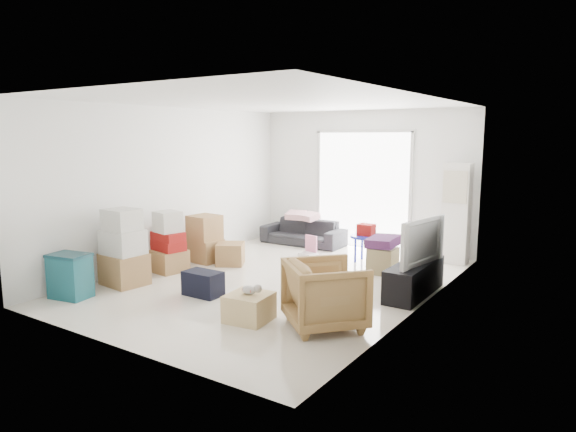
# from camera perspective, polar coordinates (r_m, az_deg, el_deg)

# --- Properties ---
(room_shell) EXTENTS (4.98, 6.48, 3.18)m
(room_shell) POSITION_cam_1_polar(r_m,az_deg,el_deg) (7.71, -1.23, 2.50)
(room_shell) COLOR white
(room_shell) RESTS_ON ground
(sliding_door) EXTENTS (2.10, 0.04, 2.33)m
(sliding_door) POSITION_cam_1_polar(r_m,az_deg,el_deg) (10.29, 8.27, 3.44)
(sliding_door) COLOR white
(sliding_door) RESTS_ON room_shell
(ac_tower) EXTENTS (0.45, 0.30, 1.75)m
(ac_tower) POSITION_cam_1_polar(r_m,az_deg,el_deg) (9.36, 18.19, 0.26)
(ac_tower) COLOR silver
(ac_tower) RESTS_ON room_shell
(tv_console) EXTENTS (0.41, 1.37, 0.46)m
(tv_console) POSITION_cam_1_polar(r_m,az_deg,el_deg) (7.45, 13.85, -6.79)
(tv_console) COLOR black
(tv_console) RESTS_ON room_shell
(television) EXTENTS (0.81, 1.20, 0.15)m
(television) POSITION_cam_1_polar(r_m,az_deg,el_deg) (7.38, 13.94, -4.54)
(television) COLOR black
(television) RESTS_ON tv_console
(sofa) EXTENTS (1.73, 0.53, 0.67)m
(sofa) POSITION_cam_1_polar(r_m,az_deg,el_deg) (10.51, 1.69, -1.35)
(sofa) COLOR #26262C
(sofa) RESTS_ON room_shell
(pillow_left) EXTENTS (0.45, 0.38, 0.13)m
(pillow_left) POSITION_cam_1_polar(r_m,az_deg,el_deg) (10.54, 0.89, 0.89)
(pillow_left) COLOR #EDADB5
(pillow_left) RESTS_ON sofa
(pillow_right) EXTENTS (0.39, 0.35, 0.11)m
(pillow_right) POSITION_cam_1_polar(r_m,az_deg,el_deg) (10.35, 2.44, 0.68)
(pillow_right) COLOR #EDADB5
(pillow_right) RESTS_ON sofa
(armchair) EXTENTS (1.16, 1.15, 0.87)m
(armchair) POSITION_cam_1_polar(r_m,az_deg,el_deg) (6.01, 4.19, -8.32)
(armchair) COLOR #9F7946
(armchair) RESTS_ON room_shell
(storage_bins) EXTENTS (0.60, 0.47, 0.62)m
(storage_bins) POSITION_cam_1_polar(r_m,az_deg,el_deg) (7.69, -23.05, -6.13)
(storage_bins) COLOR #144E59
(storage_bins) RESTS_ON room_shell
(box_stack_a) EXTENTS (0.68, 0.59, 1.14)m
(box_stack_a) POSITION_cam_1_polar(r_m,az_deg,el_deg) (8.04, -17.81, -3.72)
(box_stack_a) COLOR #A27D49
(box_stack_a) RESTS_ON room_shell
(box_stack_b) EXTENTS (0.59, 0.56, 1.00)m
(box_stack_b) POSITION_cam_1_polar(r_m,az_deg,el_deg) (8.63, -13.14, -3.21)
(box_stack_b) COLOR #A27D49
(box_stack_b) RESTS_ON room_shell
(box_stack_c) EXTENTS (0.59, 0.52, 0.83)m
(box_stack_c) POSITION_cam_1_polar(r_m,az_deg,el_deg) (9.19, -9.22, -2.55)
(box_stack_c) COLOR #A27D49
(box_stack_c) RESTS_ON room_shell
(loose_box) EXTENTS (0.62, 0.62, 0.38)m
(loose_box) POSITION_cam_1_polar(r_m,az_deg,el_deg) (8.95, -6.43, -4.20)
(loose_box) COLOR #A27D49
(loose_box) RESTS_ON room_shell
(duffel_bag) EXTENTS (0.54, 0.33, 0.34)m
(duffel_bag) POSITION_cam_1_polar(r_m,az_deg,el_deg) (7.32, -9.42, -7.41)
(duffel_bag) COLOR black
(duffel_bag) RESTS_ON room_shell
(ottoman) EXTENTS (0.44, 0.44, 0.42)m
(ottoman) POSITION_cam_1_polar(r_m,az_deg,el_deg) (8.48, 10.48, -4.90)
(ottoman) COLOR olive
(ottoman) RESTS_ON room_shell
(blanket) EXTENTS (0.49, 0.49, 0.14)m
(blanket) POSITION_cam_1_polar(r_m,az_deg,el_deg) (8.42, 10.54, -3.05)
(blanket) COLOR #4B1E4A
(blanket) RESTS_ON ottoman
(kids_table) EXTENTS (0.56, 0.56, 0.68)m
(kids_table) POSITION_cam_1_polar(r_m,az_deg,el_deg) (9.12, 8.68, -2.08)
(kids_table) COLOR #1E28B8
(kids_table) RESTS_ON room_shell
(toy_walker) EXTENTS (0.32, 0.30, 0.38)m
(toy_walker) POSITION_cam_1_polar(r_m,az_deg,el_deg) (9.52, 2.37, -3.86)
(toy_walker) COLOR silver
(toy_walker) RESTS_ON room_shell
(wood_crate) EXTENTS (0.55, 0.55, 0.33)m
(wood_crate) POSITION_cam_1_polar(r_m,az_deg,el_deg) (6.30, -4.34, -10.08)
(wood_crate) COLOR tan
(wood_crate) RESTS_ON room_shell
(plush_bunny) EXTENTS (0.26, 0.15, 0.13)m
(plush_bunny) POSITION_cam_1_polar(r_m,az_deg,el_deg) (6.22, -4.11, -8.16)
(plush_bunny) COLOR #B2ADA8
(plush_bunny) RESTS_ON wood_crate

